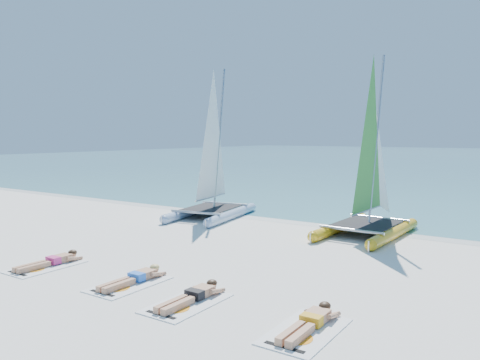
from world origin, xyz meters
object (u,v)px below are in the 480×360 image
(towel_d, at_px, (305,331))
(sunbather_d, at_px, (310,321))
(towel_c, at_px, (187,303))
(towel_b, at_px, (129,284))
(towel_a, at_px, (46,267))
(sunbather_b, at_px, (135,277))
(sunbather_a, at_px, (52,261))
(catamaran_yellow, at_px, (373,175))
(catamaran_blue, at_px, (212,171))
(sunbather_c, at_px, (193,295))

(towel_d, height_order, sunbather_d, sunbather_d)
(towel_c, distance_m, sunbather_d, 2.55)
(sunbather_d, bearing_deg, towel_b, -178.79)
(towel_a, xyz_separation_m, towel_b, (2.82, 0.19, 0.00))
(sunbather_b, xyz_separation_m, towel_c, (1.85, -0.39, -0.11))
(sunbather_a, height_order, sunbather_d, same)
(sunbather_b, distance_m, sunbather_d, 4.38)
(towel_a, height_order, towel_c, same)
(catamaran_yellow, bearing_deg, sunbather_d, -76.44)
(towel_b, distance_m, towel_c, 1.86)
(catamaran_blue, bearing_deg, towel_a, -93.73)
(towel_c, xyz_separation_m, towel_d, (2.53, 0.09, 0.00))
(sunbather_a, xyz_separation_m, sunbather_c, (4.66, -0.00, 0.00))
(catamaran_yellow, bearing_deg, sunbather_a, -120.69)
(sunbather_c, relative_size, towel_d, 0.93)
(towel_a, xyz_separation_m, towel_c, (4.66, -0.00, 0.00))
(sunbather_a, height_order, towel_b, sunbather_a)
(catamaran_blue, distance_m, catamaran_yellow, 6.41)
(catamaran_yellow, distance_m, sunbather_a, 10.30)
(sunbather_b, bearing_deg, towel_a, -172.29)
(towel_a, xyz_separation_m, towel_d, (7.19, 0.09, 0.00))
(towel_a, relative_size, sunbather_d, 1.07)
(sunbather_a, bearing_deg, sunbather_d, 0.71)
(catamaran_blue, distance_m, towel_d, 11.56)
(catamaran_blue, height_order, towel_b, catamaran_blue)
(sunbather_c, xyz_separation_m, sunbather_d, (2.53, 0.09, 0.00))
(sunbather_c, relative_size, sunbather_d, 1.00)
(sunbather_a, distance_m, towel_d, 7.19)
(sunbather_b, bearing_deg, sunbather_d, -1.31)
(catamaran_yellow, relative_size, sunbather_b, 3.64)
(catamaran_yellow, distance_m, sunbather_d, 8.77)
(catamaran_blue, height_order, towel_d, catamaran_blue)
(catamaran_yellow, height_order, sunbather_d, catamaran_yellow)
(sunbather_b, xyz_separation_m, towel_d, (4.37, -0.29, -0.11))
(sunbather_b, height_order, towel_d, sunbather_b)
(sunbather_b, distance_m, towel_c, 1.89)
(sunbather_a, distance_m, towel_c, 4.67)
(catamaran_blue, height_order, sunbather_d, catamaran_blue)
(catamaran_yellow, distance_m, sunbather_c, 8.74)
(catamaran_yellow, distance_m, sunbather_b, 8.93)
(towel_b, xyz_separation_m, towel_d, (4.37, -0.10, 0.00))
(catamaran_blue, bearing_deg, towel_b, -75.01)
(catamaran_yellow, height_order, towel_c, catamaran_yellow)
(catamaran_blue, xyz_separation_m, towel_d, (8.06, -8.07, -1.87))
(catamaran_yellow, bearing_deg, catamaran_blue, -172.99)
(catamaran_blue, xyz_separation_m, towel_b, (3.68, -7.97, -1.87))
(sunbather_b, relative_size, sunbather_c, 1.00)
(sunbather_a, bearing_deg, towel_a, -90.00)
(catamaran_yellow, xyz_separation_m, sunbather_d, (1.67, -8.41, -1.86))
(catamaran_blue, height_order, sunbather_a, catamaran_blue)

